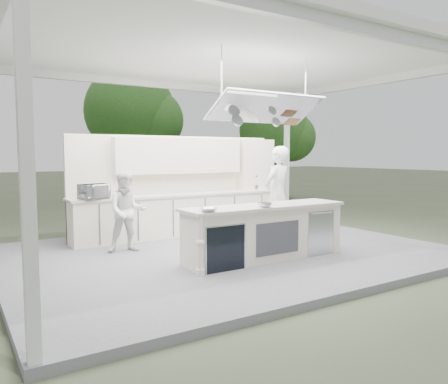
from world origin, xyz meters
TOP-DOWN VIEW (x-y plane):
  - ground at (0.00, 0.00)m, footprint 90.00×90.00m
  - stage_deck at (0.00, 0.00)m, footprint 8.00×6.00m
  - tent at (0.00, -0.01)m, footprint 8.20×6.20m
  - demo_island at (0.18, -0.91)m, footprint 3.10×0.79m
  - back_counter at (0.00, 1.90)m, footprint 5.08×0.72m
  - back_wall_unit at (0.44, 2.11)m, footprint 5.05×0.48m
  - tree_cluster at (-0.16, 9.77)m, footprint 19.55×9.40m
  - head_chef at (1.37, 0.22)m, footprint 0.85×0.69m
  - sous_chef at (-1.67, 0.91)m, footprint 0.85×0.72m
  - toaster_oven at (-2.06, 1.70)m, footprint 0.62×0.51m
  - bowl_large at (-1.10, -1.15)m, footprint 0.28×0.28m
  - bowl_small at (0.00, -1.15)m, footprint 0.29×0.29m

SIDE VIEW (x-z plane):
  - ground at x=0.00m, z-range 0.00..0.00m
  - stage_deck at x=0.00m, z-range 0.00..0.12m
  - demo_island at x=0.18m, z-range 0.12..1.07m
  - back_counter at x=0.00m, z-range 0.12..1.07m
  - sous_chef at x=-1.67m, z-range 0.12..1.65m
  - bowl_large at x=-1.10m, z-range 1.07..1.14m
  - bowl_small at x=0.00m, z-range 1.07..1.15m
  - head_chef at x=1.37m, z-range 0.12..2.12m
  - toaster_oven at x=-2.06m, z-range 1.07..1.37m
  - back_wall_unit at x=0.44m, z-range 0.45..2.70m
  - tree_cluster at x=-0.16m, z-range 0.36..6.21m
  - tent at x=0.00m, z-range 1.78..5.64m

